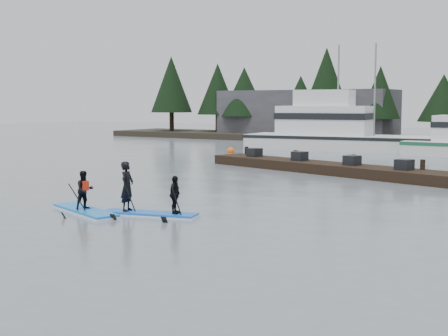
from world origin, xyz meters
The scene contains 10 objects.
ground centered at (0.00, 0.00, 0.00)m, with size 160.00×160.00×0.00m, color slate.
far_shore centered at (0.00, 42.00, 0.30)m, with size 70.00×8.00×0.60m, color #2D281E.
treeline centered at (0.00, 42.00, 0.00)m, with size 60.00×4.00×8.00m, color black, non-canonical shape.
waterfront_building centered at (-14.00, 44.00, 2.50)m, with size 18.00×6.00×5.00m, color #4C4C51.
fishing_boat_large centered at (-5.23, 31.63, 0.68)m, with size 16.31×6.30×9.17m.
floating_dock centered at (0.39, 15.72, 0.26)m, with size 15.75×2.10×0.53m, color black.
buoy_b centered at (-3.11, 20.12, 0.00)m, with size 0.51×0.51×0.51m, color #FF600C.
buoy_a centered at (-10.99, 24.36, 0.00)m, with size 0.55×0.55×0.55m, color #FF600C.
paddleboard_solo centered at (-1.83, 0.13, 0.44)m, with size 3.49×1.95×1.86m.
paddleboard_duo centered at (0.26, 0.87, 0.62)m, with size 3.30×1.59×2.23m.
Camera 1 is at (13.16, -14.87, 3.66)m, focal length 50.00 mm.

